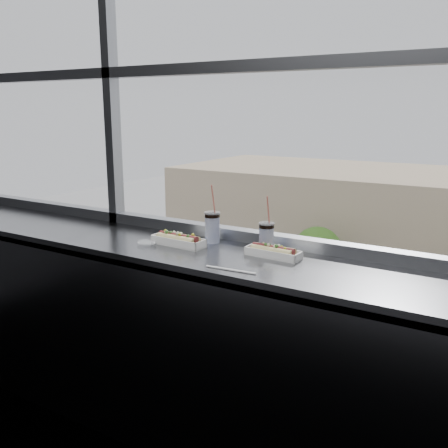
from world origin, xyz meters
The scene contains 15 objects.
wall_back_lower centered at (0.00, 1.50, 0.55)m, with size 6.00×6.00×0.00m, color black.
window_glass centered at (0.00, 1.52, 2.30)m, with size 6.00×6.00×0.00m, color silver.
window_mullions centered at (0.00, 1.50, 2.30)m, with size 6.00×0.08×2.40m, color gray, non-canonical shape.
counter centered at (0.00, 1.23, 1.07)m, with size 6.00×0.55×0.06m, color gray.
counter_fascia centered at (0.00, 0.97, 0.55)m, with size 6.00×0.04×1.04m, color gray.
hotdog_tray_left centered at (-0.33, 1.24, 1.13)m, with size 0.30×0.11×0.07m.
hotdog_tray_right centered at (0.19, 1.30, 1.13)m, with size 0.28×0.10×0.07m.
soda_cup_left centered at (-0.21, 1.38, 1.19)m, with size 0.09×0.09×0.31m.
soda_cup_right centered at (0.13, 1.35, 1.18)m, with size 0.08×0.08×0.29m.
loose_straw centered at (0.12, 1.02, 1.10)m, with size 0.01×0.01×0.24m, color white.
wrapper centered at (-0.47, 1.15, 1.11)m, with size 0.11×0.08×0.03m, color silver.
car_near_a centered at (-14.21, 17.50, -9.81)m, with size 6.79×2.83×2.26m, color white.
car_near_b centered at (-6.25, 17.50, -9.84)m, with size 6.60×2.75×2.20m, color black.
car_far_a centered at (-11.82, 25.50, -9.87)m, with size 6.43×2.68×2.14m, color #373636.
tree_left centered at (-10.05, 29.50, -7.43)m, with size 3.37×3.37×5.27m.
Camera 1 is at (1.18, -0.78, 1.79)m, focal length 40.00 mm.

